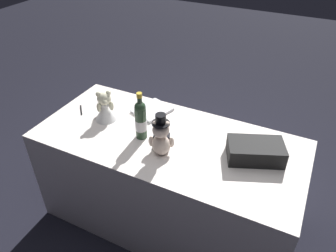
{
  "coord_description": "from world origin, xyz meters",
  "views": [
    {
      "loc": [
        0.74,
        -1.49,
        2.06
      ],
      "look_at": [
        0.0,
        0.0,
        0.87
      ],
      "focal_mm": 34.31,
      "sensor_mm": 36.0,
      "label": 1
    }
  ],
  "objects_px": {
    "signing_pen": "(81,110)",
    "teddy_bear_groom": "(161,138)",
    "gift_case_black": "(255,151)",
    "champagne_bottle": "(141,119)",
    "teddy_bear_bride": "(105,106)",
    "guestbook": "(152,110)"
  },
  "relations": [
    {
      "from": "guestbook",
      "to": "signing_pen",
      "type": "bearing_deg",
      "value": -137.01
    },
    {
      "from": "gift_case_black",
      "to": "signing_pen",
      "type": "bearing_deg",
      "value": -178.38
    },
    {
      "from": "champagne_bottle",
      "to": "gift_case_black",
      "type": "distance_m",
      "value": 0.73
    },
    {
      "from": "teddy_bear_groom",
      "to": "guestbook",
      "type": "xyz_separation_m",
      "value": [
        -0.27,
        0.39,
        -0.1
      ]
    },
    {
      "from": "champagne_bottle",
      "to": "signing_pen",
      "type": "relative_size",
      "value": 3.05
    },
    {
      "from": "teddy_bear_groom",
      "to": "gift_case_black",
      "type": "relative_size",
      "value": 0.75
    },
    {
      "from": "champagne_bottle",
      "to": "gift_case_black",
      "type": "height_order",
      "value": "champagne_bottle"
    },
    {
      "from": "guestbook",
      "to": "teddy_bear_bride",
      "type": "bearing_deg",
      "value": -120.7
    },
    {
      "from": "teddy_bear_groom",
      "to": "gift_case_black",
      "type": "distance_m",
      "value": 0.57
    },
    {
      "from": "teddy_bear_bride",
      "to": "champagne_bottle",
      "type": "height_order",
      "value": "champagne_bottle"
    },
    {
      "from": "teddy_bear_bride",
      "to": "champagne_bottle",
      "type": "bearing_deg",
      "value": -13.53
    },
    {
      "from": "signing_pen",
      "to": "gift_case_black",
      "type": "bearing_deg",
      "value": 1.62
    },
    {
      "from": "signing_pen",
      "to": "guestbook",
      "type": "bearing_deg",
      "value": 24.56
    },
    {
      "from": "teddy_bear_groom",
      "to": "champagne_bottle",
      "type": "height_order",
      "value": "champagne_bottle"
    },
    {
      "from": "champagne_bottle",
      "to": "signing_pen",
      "type": "bearing_deg",
      "value": 171.8
    },
    {
      "from": "teddy_bear_groom",
      "to": "signing_pen",
      "type": "height_order",
      "value": "teddy_bear_groom"
    },
    {
      "from": "champagne_bottle",
      "to": "gift_case_black",
      "type": "bearing_deg",
      "value": 9.33
    },
    {
      "from": "teddy_bear_groom",
      "to": "champagne_bottle",
      "type": "distance_m",
      "value": 0.21
    },
    {
      "from": "signing_pen",
      "to": "teddy_bear_groom",
      "type": "bearing_deg",
      "value": -12.34
    },
    {
      "from": "champagne_bottle",
      "to": "gift_case_black",
      "type": "xyz_separation_m",
      "value": [
        0.72,
        0.12,
        -0.08
      ]
    },
    {
      "from": "guestbook",
      "to": "teddy_bear_groom",
      "type": "bearing_deg",
      "value": -36.22
    },
    {
      "from": "guestbook",
      "to": "gift_case_black",
      "type": "bearing_deg",
      "value": 5.49
    }
  ]
}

